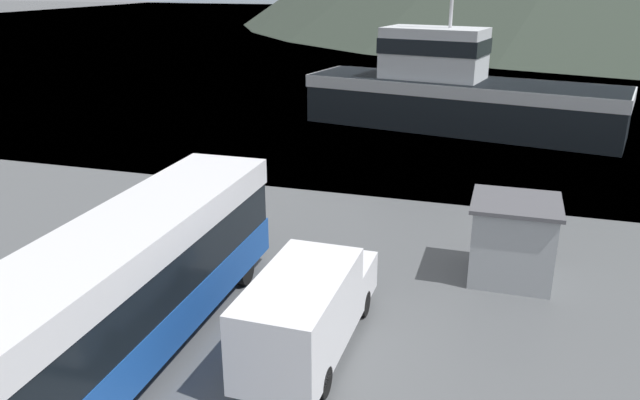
# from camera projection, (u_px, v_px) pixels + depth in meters

# --- Properties ---
(water_surface) EXTENTS (240.00, 240.00, 0.00)m
(water_surface) POSITION_uv_depth(u_px,v_px,m) (484.00, 19.00, 134.55)
(water_surface) COLOR #3D5160
(water_surface) RESTS_ON ground
(tour_bus) EXTENTS (2.62, 11.40, 3.41)m
(tour_bus) POSITION_uv_depth(u_px,v_px,m) (134.00, 279.00, 14.74)
(tour_bus) COLOR #194799
(tour_bus) RESTS_ON ground
(delivery_van) EXTENTS (2.01, 5.88, 2.27)m
(delivery_van) POSITION_uv_depth(u_px,v_px,m) (308.00, 308.00, 14.87)
(delivery_van) COLOR silver
(delivery_van) RESTS_ON ground
(fishing_boat) EXTENTS (19.03, 8.20, 11.24)m
(fishing_boat) POSITION_uv_depth(u_px,v_px,m) (456.00, 92.00, 37.02)
(fishing_boat) COLOR black
(fishing_boat) RESTS_ON water_surface
(storage_bin) EXTENTS (1.06, 1.01, 1.34)m
(storage_bin) POSITION_uv_depth(u_px,v_px,m) (13.00, 312.00, 15.71)
(storage_bin) COLOR teal
(storage_bin) RESTS_ON ground
(dock_kiosk) EXTENTS (2.57, 2.52, 2.48)m
(dock_kiosk) POSITION_uv_depth(u_px,v_px,m) (513.00, 239.00, 18.64)
(dock_kiosk) COLOR #93999E
(dock_kiosk) RESTS_ON ground
(mooring_bollard) EXTENTS (0.35, 0.35, 0.93)m
(mooring_bollard) POSITION_uv_depth(u_px,v_px,m) (210.00, 181.00, 26.37)
(mooring_bollard) COLOR #B29919
(mooring_bollard) RESTS_ON ground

